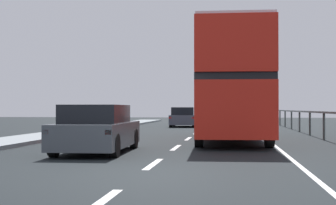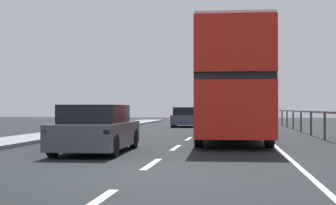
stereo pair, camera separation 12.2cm
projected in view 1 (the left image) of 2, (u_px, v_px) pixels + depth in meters
name	position (u px, v px, depth m)	size (l,w,h in m)	color
ground_plane	(142.00, 175.00, 9.89)	(75.05, 120.00, 0.10)	black
lane_paint_markings	(236.00, 143.00, 18.42)	(3.49, 46.00, 0.01)	silver
bridge_side_railing	(333.00, 118.00, 18.12)	(0.10, 42.00, 1.18)	#46514E
double_decker_bus_red	(230.00, 84.00, 19.96)	(2.89, 10.73, 4.31)	red
hatchback_car_near	(97.00, 130.00, 14.32)	(1.96, 4.49, 1.41)	#40464D
sedan_car_ahead	(183.00, 117.00, 34.37)	(1.88, 4.07, 1.38)	#404552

